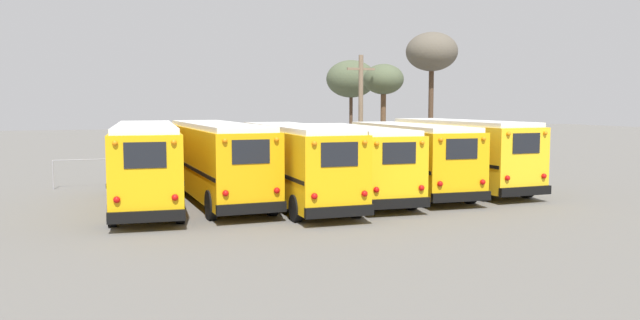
# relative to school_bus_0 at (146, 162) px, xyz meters

# --- Properties ---
(ground_plane) EXTENTS (160.00, 160.00, 0.00)m
(ground_plane) POSITION_rel_school_bus_0_xyz_m (7.31, -0.30, -1.80)
(ground_plane) COLOR #66635E
(school_bus_0) EXTENTS (3.01, 10.96, 3.32)m
(school_bus_0) POSITION_rel_school_bus_0_xyz_m (0.00, 0.00, 0.00)
(school_bus_0) COLOR #EAAA0F
(school_bus_0) RESTS_ON ground
(school_bus_1) EXTENTS (3.00, 10.92, 3.32)m
(school_bus_1) POSITION_rel_school_bus_0_xyz_m (2.92, 0.27, 0.01)
(school_bus_1) COLOR #E5A00C
(school_bus_1) RESTS_ON ground
(school_bus_2) EXTENTS (2.63, 9.99, 3.25)m
(school_bus_2) POSITION_rel_school_bus_0_xyz_m (5.84, -1.49, -0.04)
(school_bus_2) COLOR #EAAA0F
(school_bus_2) RESTS_ON ground
(school_bus_3) EXTENTS (2.78, 10.27, 3.13)m
(school_bus_3) POSITION_rel_school_bus_0_xyz_m (8.77, -0.36, -0.11)
(school_bus_3) COLOR yellow
(school_bus_3) RESTS_ON ground
(school_bus_4) EXTENTS (2.84, 9.84, 3.18)m
(school_bus_4) POSITION_rel_school_bus_0_xyz_m (11.69, 0.00, -0.07)
(school_bus_4) COLOR #EAAA0F
(school_bus_4) RESTS_ON ground
(school_bus_5) EXTENTS (2.98, 9.66, 3.33)m
(school_bus_5) POSITION_rel_school_bus_0_xyz_m (14.61, 0.37, 0.01)
(school_bus_5) COLOR yellow
(school_bus_5) RESTS_ON ground
(utility_pole) EXTENTS (1.80, 0.29, 7.09)m
(utility_pole) POSITION_rel_school_bus_0_xyz_m (13.34, 9.89, 1.90)
(utility_pole) COLOR #75604C
(utility_pole) RESTS_ON ground
(bare_tree_0) EXTENTS (3.80, 3.80, 7.44)m
(bare_tree_0) POSITION_rel_school_bus_0_xyz_m (16.24, 18.94, 4.18)
(bare_tree_0) COLOR #473323
(bare_tree_0) RESTS_ON ground
(bare_tree_1) EXTENTS (3.52, 3.52, 8.98)m
(bare_tree_1) POSITION_rel_school_bus_0_xyz_m (19.61, 12.50, 5.76)
(bare_tree_1) COLOR #473323
(bare_tree_1) RESTS_ON ground
(bare_tree_2) EXTENTS (2.59, 2.59, 6.66)m
(bare_tree_2) POSITION_rel_school_bus_0_xyz_m (15.37, 11.02, 3.75)
(bare_tree_2) COLOR brown
(bare_tree_2) RESTS_ON ground
(fence_line) EXTENTS (22.67, 0.06, 1.42)m
(fence_line) POSITION_rel_school_bus_0_xyz_m (7.31, 6.62, -0.81)
(fence_line) COLOR #939399
(fence_line) RESTS_ON ground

